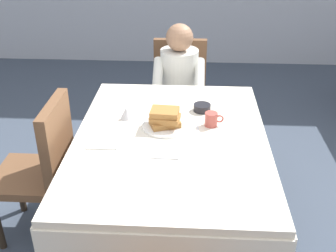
{
  "coord_description": "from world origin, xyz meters",
  "views": [
    {
      "loc": [
        0.1,
        -2.04,
        1.92
      ],
      "look_at": [
        -0.02,
        0.03,
        0.79
      ],
      "focal_mm": 44.11,
      "sensor_mm": 36.0,
      "label": 1
    }
  ],
  "objects_px": {
    "dining_table_main": "(171,150)",
    "breakfast_stack": "(165,118)",
    "fork_left_of_plate": "(134,128)",
    "bowl_butter": "(202,108)",
    "spoon_near_edge": "(165,158)",
    "chair_diner": "(179,89)",
    "cup_coffee": "(212,119)",
    "syrup_pitcher": "(126,113)",
    "plate_breakfast": "(166,126)",
    "diner_person": "(179,81)",
    "chair_left_side": "(44,163)",
    "knife_right_of_plate": "(198,129)"
  },
  "relations": [
    {
      "from": "breakfast_stack",
      "to": "bowl_butter",
      "type": "height_order",
      "value": "breakfast_stack"
    },
    {
      "from": "chair_diner",
      "to": "knife_right_of_plate",
      "type": "bearing_deg",
      "value": 97.43
    },
    {
      "from": "chair_left_side",
      "to": "knife_right_of_plate",
      "type": "bearing_deg",
      "value": -84.61
    },
    {
      "from": "knife_right_of_plate",
      "to": "bowl_butter",
      "type": "bearing_deg",
      "value": -11.97
    },
    {
      "from": "diner_person",
      "to": "breakfast_stack",
      "type": "xyz_separation_m",
      "value": [
        -0.05,
        -0.91,
        0.14
      ]
    },
    {
      "from": "dining_table_main",
      "to": "chair_diner",
      "type": "distance_m",
      "value": 1.18
    },
    {
      "from": "fork_left_of_plate",
      "to": "breakfast_stack",
      "type": "bearing_deg",
      "value": -91.37
    },
    {
      "from": "fork_left_of_plate",
      "to": "dining_table_main",
      "type": "bearing_deg",
      "value": -116.34
    },
    {
      "from": "chair_left_side",
      "to": "breakfast_stack",
      "type": "relative_size",
      "value": 4.65
    },
    {
      "from": "chair_diner",
      "to": "breakfast_stack",
      "type": "height_order",
      "value": "chair_diner"
    },
    {
      "from": "plate_breakfast",
      "to": "cup_coffee",
      "type": "bearing_deg",
      "value": 7.85
    },
    {
      "from": "diner_person",
      "to": "fork_left_of_plate",
      "type": "distance_m",
      "value": 0.96
    },
    {
      "from": "chair_diner",
      "to": "knife_right_of_plate",
      "type": "relative_size",
      "value": 4.65
    },
    {
      "from": "chair_diner",
      "to": "knife_right_of_plate",
      "type": "xyz_separation_m",
      "value": [
        0.14,
        -1.08,
        0.21
      ]
    },
    {
      "from": "cup_coffee",
      "to": "fork_left_of_plate",
      "type": "distance_m",
      "value": 0.47
    },
    {
      "from": "knife_right_of_plate",
      "to": "breakfast_stack",
      "type": "bearing_deg",
      "value": 80.87
    },
    {
      "from": "plate_breakfast",
      "to": "syrup_pitcher",
      "type": "relative_size",
      "value": 3.5
    },
    {
      "from": "cup_coffee",
      "to": "bowl_butter",
      "type": "xyz_separation_m",
      "value": [
        -0.05,
        0.2,
        -0.02
      ]
    },
    {
      "from": "plate_breakfast",
      "to": "spoon_near_edge",
      "type": "bearing_deg",
      "value": -87.03
    },
    {
      "from": "bowl_butter",
      "to": "breakfast_stack",
      "type": "bearing_deg",
      "value": -132.65
    },
    {
      "from": "knife_right_of_plate",
      "to": "syrup_pitcher",
      "type": "bearing_deg",
      "value": 69.3
    },
    {
      "from": "syrup_pitcher",
      "to": "dining_table_main",
      "type": "bearing_deg",
      "value": -35.97
    },
    {
      "from": "bowl_butter",
      "to": "syrup_pitcher",
      "type": "distance_m",
      "value": 0.49
    },
    {
      "from": "chair_diner",
      "to": "cup_coffee",
      "type": "xyz_separation_m",
      "value": [
        0.22,
        -1.02,
        0.25
      ]
    },
    {
      "from": "breakfast_stack",
      "to": "fork_left_of_plate",
      "type": "xyz_separation_m",
      "value": [
        -0.19,
        -0.01,
        -0.06
      ]
    },
    {
      "from": "diner_person",
      "to": "dining_table_main",
      "type": "bearing_deg",
      "value": 89.26
    },
    {
      "from": "dining_table_main",
      "to": "breakfast_stack",
      "type": "xyz_separation_m",
      "value": [
        -0.04,
        0.1,
        0.16
      ]
    },
    {
      "from": "diner_person",
      "to": "plate_breakfast",
      "type": "height_order",
      "value": "diner_person"
    },
    {
      "from": "dining_table_main",
      "to": "syrup_pitcher",
      "type": "relative_size",
      "value": 19.05
    },
    {
      "from": "fork_left_of_plate",
      "to": "knife_right_of_plate",
      "type": "xyz_separation_m",
      "value": [
        0.38,
        0.0,
        0.0
      ]
    },
    {
      "from": "breakfast_stack",
      "to": "cup_coffee",
      "type": "xyz_separation_m",
      "value": [
        0.27,
        0.05,
        -0.02
      ]
    },
    {
      "from": "fork_left_of_plate",
      "to": "spoon_near_edge",
      "type": "relative_size",
      "value": 1.2
    },
    {
      "from": "plate_breakfast",
      "to": "dining_table_main",
      "type": "bearing_deg",
      "value": -71.61
    },
    {
      "from": "spoon_near_edge",
      "to": "knife_right_of_plate",
      "type": "bearing_deg",
      "value": 63.5
    },
    {
      "from": "syrup_pitcher",
      "to": "fork_left_of_plate",
      "type": "bearing_deg",
      "value": -63.42
    },
    {
      "from": "chair_left_side",
      "to": "plate_breakfast",
      "type": "distance_m",
      "value": 0.77
    },
    {
      "from": "knife_right_of_plate",
      "to": "spoon_near_edge",
      "type": "xyz_separation_m",
      "value": [
        -0.17,
        -0.32,
        0.0
      ]
    },
    {
      "from": "syrup_pitcher",
      "to": "knife_right_of_plate",
      "type": "bearing_deg",
      "value": -15.25
    },
    {
      "from": "bowl_butter",
      "to": "syrup_pitcher",
      "type": "bearing_deg",
      "value": -164.1
    },
    {
      "from": "dining_table_main",
      "to": "bowl_butter",
      "type": "xyz_separation_m",
      "value": [
        0.18,
        0.34,
        0.11
      ]
    },
    {
      "from": "dining_table_main",
      "to": "breakfast_stack",
      "type": "distance_m",
      "value": 0.19
    },
    {
      "from": "breakfast_stack",
      "to": "cup_coffee",
      "type": "height_order",
      "value": "breakfast_stack"
    },
    {
      "from": "chair_diner",
      "to": "bowl_butter",
      "type": "height_order",
      "value": "chair_diner"
    },
    {
      "from": "dining_table_main",
      "to": "knife_right_of_plate",
      "type": "height_order",
      "value": "knife_right_of_plate"
    },
    {
      "from": "chair_diner",
      "to": "breakfast_stack",
      "type": "xyz_separation_m",
      "value": [
        -0.05,
        -1.07,
        0.28
      ]
    },
    {
      "from": "chair_left_side",
      "to": "cup_coffee",
      "type": "bearing_deg",
      "value": -81.81
    },
    {
      "from": "chair_diner",
      "to": "diner_person",
      "type": "xyz_separation_m",
      "value": [
        -0.0,
        -0.16,
        0.14
      ]
    },
    {
      "from": "diner_person",
      "to": "fork_left_of_plate",
      "type": "bearing_deg",
      "value": 75.54
    },
    {
      "from": "fork_left_of_plate",
      "to": "bowl_butter",
      "type": "bearing_deg",
      "value": -63.38
    },
    {
      "from": "cup_coffee",
      "to": "fork_left_of_plate",
      "type": "height_order",
      "value": "cup_coffee"
    }
  ]
}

